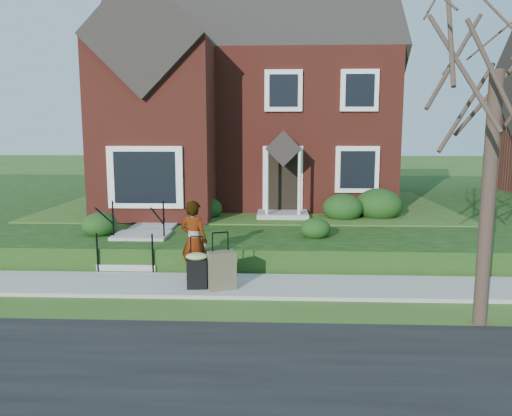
# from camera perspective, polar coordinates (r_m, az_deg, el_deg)

# --- Properties ---
(ground) EXTENTS (120.00, 120.00, 0.00)m
(ground) POSITION_cam_1_polar(r_m,az_deg,el_deg) (10.85, -3.14, -9.05)
(ground) COLOR #2D5119
(ground) RESTS_ON ground
(sidewalk) EXTENTS (60.00, 1.60, 0.08)m
(sidewalk) POSITION_cam_1_polar(r_m,az_deg,el_deg) (10.84, -3.14, -8.85)
(sidewalk) COLOR #9E9B93
(sidewalk) RESTS_ON ground
(terrace) EXTENTS (44.00, 20.00, 0.60)m
(terrace) POSITION_cam_1_polar(r_m,az_deg,el_deg) (21.60, 10.37, 0.56)
(terrace) COLOR black
(terrace) RESTS_ON ground
(walkway) EXTENTS (1.20, 6.00, 0.06)m
(walkway) POSITION_cam_1_polar(r_m,az_deg,el_deg) (15.91, -10.37, -1.12)
(walkway) COLOR #9E9B93
(walkway) RESTS_ON terrace
(main_house) EXTENTS (10.40, 10.20, 9.40)m
(main_house) POSITION_cam_1_polar(r_m,az_deg,el_deg) (20.03, -1.10, 14.31)
(main_house) COLOR maroon
(main_house) RESTS_ON terrace
(front_steps) EXTENTS (1.40, 2.02, 1.50)m
(front_steps) POSITION_cam_1_polar(r_m,az_deg,el_deg) (12.95, -13.45, -4.17)
(front_steps) COLOR #9E9B93
(front_steps) RESTS_ON ground
(foundation_shrubs) EXTENTS (10.14, 4.24, 1.09)m
(foundation_shrubs) POSITION_cam_1_polar(r_m,az_deg,el_deg) (15.52, -1.29, 0.44)
(foundation_shrubs) COLOR black
(foundation_shrubs) RESTS_ON terrace
(woman) EXTENTS (0.75, 0.63, 1.77)m
(woman) POSITION_cam_1_polar(r_m,az_deg,el_deg) (10.94, -7.11, -3.73)
(woman) COLOR #999999
(woman) RESTS_ON sidewalk
(suitcase_black) EXTENTS (0.49, 0.41, 1.10)m
(suitcase_black) POSITION_cam_1_polar(r_m,az_deg,el_deg) (10.47, -6.76, -6.86)
(suitcase_black) COLOR black
(suitcase_black) RESTS_ON sidewalk
(suitcase_olive) EXTENTS (0.63, 0.49, 1.19)m
(suitcase_olive) POSITION_cam_1_polar(r_m,az_deg,el_deg) (10.39, -3.93, -7.11)
(suitcase_olive) COLOR brown
(suitcase_olive) RESTS_ON sidewalk
(tree_verge) EXTENTS (4.71, 4.71, 6.72)m
(tree_verge) POSITION_cam_1_polar(r_m,az_deg,el_deg) (9.25, 26.03, 16.51)
(tree_verge) COLOR #4F3A30
(tree_verge) RESTS_ON ground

